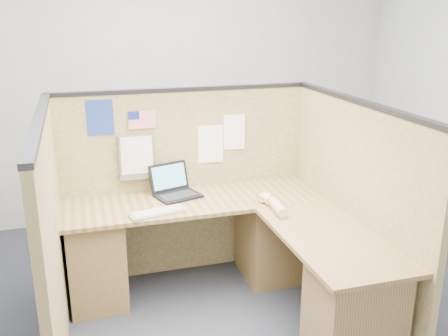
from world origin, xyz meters
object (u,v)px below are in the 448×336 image
object	(u,v)px
laptop	(176,187)
l_desk	(234,260)
mouse	(265,199)
keyboard	(158,212)

from	to	relation	value
laptop	l_desk	bearing A→B (deg)	-78.81
l_desk	laptop	distance (m)	0.73
l_desk	laptop	world-z (taller)	laptop
l_desk	laptop	xyz separation A→B (m)	(-0.29, 0.54, 0.39)
l_desk	mouse	xyz separation A→B (m)	(0.30, 0.19, 0.36)
l_desk	mouse	size ratio (longest dim) A/B	17.89
mouse	l_desk	bearing A→B (deg)	-147.98
keyboard	l_desk	bearing A→B (deg)	-32.85
laptop	mouse	xyz separation A→B (m)	(0.60, -0.35, -0.03)
keyboard	laptop	bearing A→B (deg)	47.70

